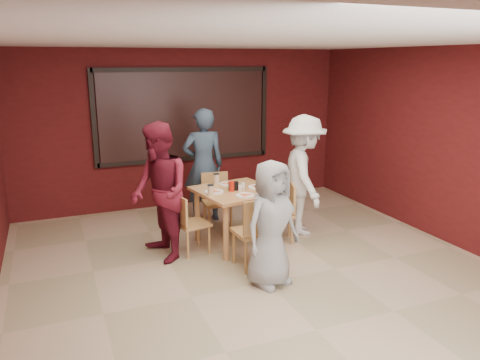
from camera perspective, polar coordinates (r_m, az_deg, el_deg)
name	(u,v)px	position (r m, az deg, el deg)	size (l,w,h in m)	color
floor	(267,282)	(5.78, 3.37, -12.32)	(7.00, 7.00, 0.00)	tan
window_blinds	(185,115)	(8.45, -6.75, 7.87)	(3.00, 0.02, 1.50)	black
dining_table	(236,197)	(6.64, -0.47, -2.05)	(1.20, 1.20, 0.97)	tan
chair_front	(256,229)	(5.91, 1.94, -5.99)	(0.47, 0.47, 0.95)	tan
chair_back	(216,198)	(7.37, -2.90, -2.16)	(0.47, 0.47, 0.88)	tan
chair_left	(188,221)	(6.44, -6.37, -4.94)	(0.47, 0.47, 0.84)	tan
chair_right	(285,209)	(6.89, 5.47, -3.54)	(0.53, 0.53, 0.85)	tan
diner_front	(271,224)	(5.46, 3.84, -5.35)	(0.74, 0.48, 1.51)	gray
diner_back	(203,165)	(7.65, -4.49, 1.79)	(0.68, 0.45, 1.87)	#2F4154
diner_left	(159,192)	(6.19, -9.79, -1.51)	(0.90, 0.70, 1.84)	maroon
diner_right	(304,175)	(7.13, 7.75, 0.58)	(1.17, 0.68, 1.82)	silver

